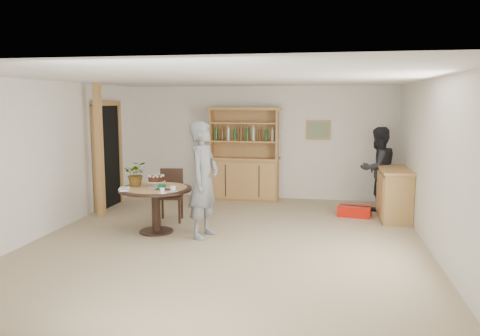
% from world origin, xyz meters
% --- Properties ---
extents(ground, '(7.00, 7.00, 0.00)m').
position_xyz_m(ground, '(0.00, 0.00, 0.00)').
color(ground, tan).
rests_on(ground, ground).
extents(room_shell, '(6.04, 7.04, 2.52)m').
position_xyz_m(room_shell, '(0.00, 0.01, 1.74)').
color(room_shell, white).
rests_on(room_shell, ground).
extents(doorway, '(0.13, 1.10, 2.18)m').
position_xyz_m(doorway, '(-2.93, 2.00, 1.11)').
color(doorway, black).
rests_on(doorway, ground).
extents(pine_post, '(0.12, 0.12, 2.50)m').
position_xyz_m(pine_post, '(-2.70, 1.20, 1.25)').
color(pine_post, tan).
rests_on(pine_post, ground).
extents(hutch, '(1.62, 0.54, 2.04)m').
position_xyz_m(hutch, '(-0.30, 3.24, 0.69)').
color(hutch, tan).
rests_on(hutch, ground).
extents(sideboard, '(0.54, 1.26, 0.94)m').
position_xyz_m(sideboard, '(2.74, 2.00, 0.47)').
color(sideboard, tan).
rests_on(sideboard, ground).
extents(dining_table, '(1.20, 1.20, 0.76)m').
position_xyz_m(dining_table, '(-1.28, 0.33, 0.60)').
color(dining_table, black).
rests_on(dining_table, ground).
extents(dining_chair, '(0.49, 0.49, 0.95)m').
position_xyz_m(dining_chair, '(-1.30, 1.16, 0.54)').
color(dining_chair, black).
rests_on(dining_chair, ground).
extents(birthday_cake, '(0.30, 0.30, 0.20)m').
position_xyz_m(birthday_cake, '(-1.28, 0.38, 0.88)').
color(birthday_cake, white).
rests_on(birthday_cake, dining_table).
extents(flower_vase, '(0.47, 0.44, 0.42)m').
position_xyz_m(flower_vase, '(-1.63, 0.38, 0.97)').
color(flower_vase, '#3F7233').
rests_on(flower_vase, dining_table).
extents(gift_tray, '(0.30, 0.20, 0.08)m').
position_xyz_m(gift_tray, '(-1.07, 0.21, 0.79)').
color(gift_tray, black).
rests_on(gift_tray, dining_table).
extents(coffee_cup_a, '(0.15, 0.15, 0.09)m').
position_xyz_m(coffee_cup_a, '(-0.88, 0.05, 0.80)').
color(coffee_cup_a, white).
rests_on(coffee_cup_a, dining_table).
extents(coffee_cup_b, '(0.15, 0.15, 0.08)m').
position_xyz_m(coffee_cup_b, '(-1.00, -0.12, 0.79)').
color(coffee_cup_b, white).
rests_on(coffee_cup_b, dining_table).
extents(napkins, '(0.24, 0.33, 0.03)m').
position_xyz_m(napkins, '(-1.69, 0.02, 0.77)').
color(napkins, white).
rests_on(napkins, dining_table).
extents(teen_boy, '(0.57, 0.75, 1.85)m').
position_xyz_m(teen_boy, '(-0.43, 0.23, 0.93)').
color(teen_boy, slate).
rests_on(teen_boy, ground).
extents(adult_person, '(1.03, 0.98, 1.67)m').
position_xyz_m(adult_person, '(2.50, 2.69, 0.83)').
color(adult_person, black).
rests_on(adult_person, ground).
extents(red_suitcase, '(0.66, 0.50, 0.21)m').
position_xyz_m(red_suitcase, '(2.04, 2.07, 0.10)').
color(red_suitcase, red).
rests_on(red_suitcase, ground).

